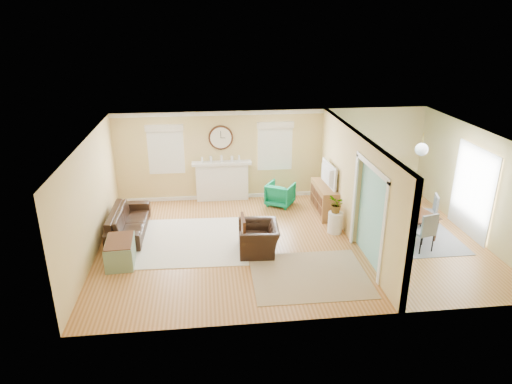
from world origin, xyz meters
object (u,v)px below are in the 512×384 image
eames_chair (259,238)px  credenza (324,199)px  green_chair (280,194)px  dining_table (402,219)px  sofa (129,221)px

eames_chair → credenza: size_ratio=0.72×
green_chair → dining_table: green_chair is taller
sofa → green_chair: bearing=-70.7°
credenza → sofa: bearing=-172.6°
dining_table → credenza: bearing=39.7°
sofa → green_chair: 4.25m
eames_chair → credenza: bearing=137.0°
green_chair → dining_table: 3.41m
eames_chair → green_chair: (0.94, 2.67, -0.00)m
eames_chair → dining_table: bearing=103.5°
credenza → dining_table: (1.68, -1.29, -0.09)m
green_chair → dining_table: bearing=175.9°
eames_chair → green_chair: 2.83m
green_chair → dining_table: size_ratio=0.41×
credenza → eames_chair: bearing=-135.9°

